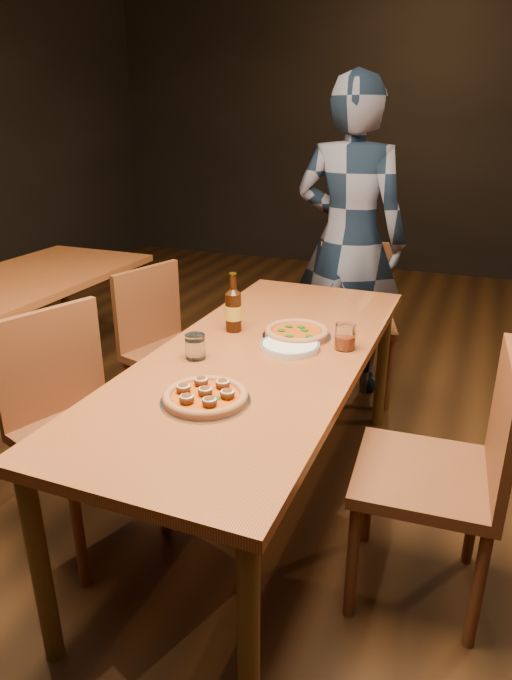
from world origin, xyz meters
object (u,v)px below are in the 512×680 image
at_px(chair_end, 356,322).
at_px(beer_bottle, 233,311).
at_px(plate_stack, 290,346).
at_px(amber_glass, 345,337).
at_px(diner, 349,241).
at_px(chair_main_nw, 87,431).
at_px(pizza_meatball, 205,396).
at_px(table_main, 261,369).
at_px(pizza_margherita, 297,332).
at_px(water_glass, 195,347).
at_px(chair_main_sw, 177,353).
at_px(chair_main_e, 425,473).

height_order(chair_end, beer_bottle, beer_bottle).
relative_size(plate_stack, amber_glass, 2.29).
distance_m(chair_end, beer_bottle, 1.17).
bearing_deg(plate_stack, beer_bottle, 161.03).
xyz_separation_m(plate_stack, diner, (-0.08, 1.31, 0.17)).
bearing_deg(chair_main_nw, amber_glass, -37.71).
distance_m(pizza_meatball, beer_bottle, 0.67).
bearing_deg(beer_bottle, table_main, -42.21).
distance_m(pizza_margherita, beer_bottle, 0.29).
relative_size(water_glass, diner, 0.05).
xyz_separation_m(pizza_margherita, beer_bottle, (-0.28, -0.04, 0.07)).
relative_size(chair_end, water_glass, 9.85).
bearing_deg(amber_glass, chair_end, 99.49).
distance_m(chair_main_sw, beer_bottle, 0.64).
relative_size(plate_stack, beer_bottle, 0.94).
relative_size(pizza_meatball, amber_glass, 2.87).
height_order(pizza_meatball, water_glass, water_glass).
height_order(chair_main_nw, water_glass, chair_main_nw).
distance_m(water_glass, diner, 1.57).
relative_size(table_main, chair_end, 2.09).
bearing_deg(pizza_margherita, beer_bottle, -172.57).
xyz_separation_m(chair_main_nw, chair_main_sw, (-0.09, 0.86, -0.02)).
height_order(chair_end, diner, diner).
bearing_deg(chair_main_sw, chair_end, -27.99).
xyz_separation_m(pizza_meatball, beer_bottle, (-0.18, 0.64, 0.07)).
bearing_deg(pizza_margherita, chair_main_sw, 162.24).
bearing_deg(beer_bottle, chair_end, 73.47).
relative_size(pizza_margherita, plate_stack, 1.23).
bearing_deg(chair_main_nw, chair_end, -3.48).
height_order(chair_main_nw, beer_bottle, beer_bottle).
bearing_deg(chair_end, table_main, -111.31).
relative_size(plate_stack, water_glass, 2.45).
xyz_separation_m(plate_stack, beer_bottle, (-0.29, 0.10, 0.08)).
bearing_deg(table_main, chair_main_e, -17.34).
distance_m(chair_end, plate_stack, 1.20).
xyz_separation_m(pizza_margherita, plate_stack, (0.02, -0.14, -0.01)).
height_order(chair_main_sw, pizza_margherita, chair_main_sw).
bearing_deg(plate_stack, diner, 93.39).
bearing_deg(water_glass, chair_main_e, -3.97).
bearing_deg(table_main, chair_main_nw, -143.83).
distance_m(chair_main_nw, water_glass, 0.53).
bearing_deg(chair_end, chair_main_nw, -128.16).
bearing_deg(pizza_meatball, water_glass, 122.77).
distance_m(chair_main_sw, pizza_meatball, 1.15).
bearing_deg(pizza_meatball, table_main, 88.27).
relative_size(table_main, diner, 1.08).
height_order(table_main, plate_stack, plate_stack).
height_order(chair_main_nw, pizza_meatball, chair_main_nw).
bearing_deg(pizza_margherita, diner, 92.98).
bearing_deg(water_glass, plate_stack, 36.98).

